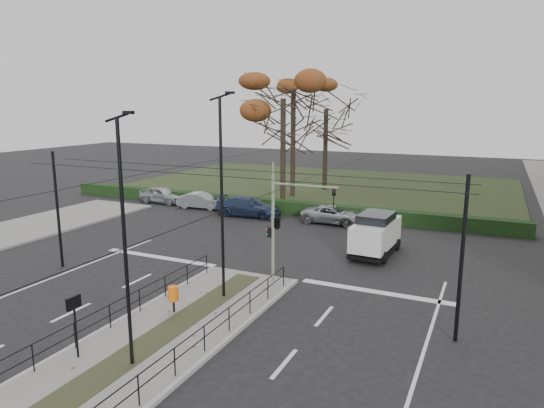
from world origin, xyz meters
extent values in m
plane|color=black|center=(0.00, 0.00, 0.00)|extent=(140.00, 140.00, 0.00)
cube|color=#64625F|center=(0.00, -2.50, 0.07)|extent=(4.40, 15.00, 0.14)
cube|color=#243118|center=(-6.00, 32.00, 0.05)|extent=(38.00, 26.00, 0.10)
cube|color=black|center=(-6.00, 18.60, 0.50)|extent=(38.00, 1.00, 1.00)
cylinder|color=black|center=(-2.05, 4.00, 0.59)|extent=(0.04, 0.04, 0.90)
cylinder|color=black|center=(2.05, 4.00, 0.59)|extent=(0.04, 0.04, 0.90)
cylinder|color=black|center=(-2.05, -2.60, 1.04)|extent=(0.04, 13.20, 0.04)
cylinder|color=black|center=(2.05, -2.60, 1.04)|extent=(0.04, 13.20, 0.04)
cylinder|color=black|center=(-9.60, 2.00, 3.00)|extent=(0.14, 0.14, 6.00)
cylinder|color=black|center=(9.60, 2.00, 3.00)|extent=(0.14, 0.14, 6.00)
cylinder|color=black|center=(0.00, 1.00, 5.50)|extent=(20.00, 0.02, 0.02)
cylinder|color=black|center=(0.00, 3.00, 5.50)|extent=(20.00, 0.02, 0.02)
cylinder|color=black|center=(-3.50, -2.00, 5.30)|extent=(0.02, 34.00, 0.02)
cylinder|color=black|center=(3.50, -2.00, 5.30)|extent=(0.02, 34.00, 0.02)
cylinder|color=gray|center=(1.30, 4.50, 2.64)|extent=(0.15, 0.15, 5.00)
cylinder|color=gray|center=(2.84, 4.50, 4.76)|extent=(3.08, 0.10, 0.10)
imported|color=black|center=(4.18, 4.50, 4.28)|extent=(0.14, 0.17, 0.87)
imported|color=black|center=(1.51, 4.50, 3.03)|extent=(0.42, 1.91, 0.77)
cube|color=black|center=(1.12, 4.50, 2.45)|extent=(0.21, 0.15, 0.48)
sphere|color=#FF0C0C|center=(1.03, 4.50, 2.59)|extent=(0.11, 0.11, 0.11)
sphere|color=#0CE533|center=(1.03, 4.50, 2.33)|extent=(0.11, 0.11, 0.11)
cylinder|color=black|center=(-0.77, -0.44, 0.40)|extent=(0.08, 0.08, 0.52)
cylinder|color=orange|center=(-0.77, -0.44, 0.92)|extent=(0.42, 0.42, 0.57)
cylinder|color=black|center=(-1.50, -4.68, 1.14)|extent=(0.07, 0.07, 2.00)
cube|color=black|center=(-1.50, -4.68, 2.04)|extent=(0.10, 0.55, 0.42)
cube|color=white|center=(-1.56, -4.68, 2.04)|extent=(0.02, 0.48, 0.35)
cylinder|color=black|center=(0.39, -4.26, 4.01)|extent=(0.12, 0.12, 7.74)
cube|color=black|center=(0.83, -4.26, 8.02)|extent=(0.34, 0.14, 0.10)
cylinder|color=black|center=(0.19, 1.82, 4.35)|extent=(0.13, 0.13, 8.41)
cube|color=black|center=(0.66, 1.82, 8.71)|extent=(0.37, 0.15, 0.11)
imported|color=#94969A|center=(-15.36, 17.85, 0.70)|extent=(4.18, 1.84, 1.40)
imported|color=#94969A|center=(-11.06, 17.33, 0.64)|extent=(4.02, 1.79, 1.28)
imported|color=#212E4D|center=(-6.30, 16.51, 0.73)|extent=(5.16, 2.39, 1.46)
imported|color=#94969A|center=(0.17, 17.04, 0.62)|extent=(4.49, 2.15, 1.23)
cube|color=silver|center=(4.63, 10.98, 1.20)|extent=(2.04, 4.39, 1.39)
cube|color=black|center=(4.63, 10.98, 2.04)|extent=(1.79, 2.45, 0.65)
cube|color=black|center=(4.63, 10.98, 0.30)|extent=(2.08, 4.48, 0.18)
cylinder|color=black|center=(5.45, 9.51, 0.33)|extent=(0.25, 0.67, 0.66)
cylinder|color=black|center=(3.65, 9.61, 0.33)|extent=(0.25, 0.67, 0.66)
cylinder|color=black|center=(5.61, 12.35, 0.33)|extent=(0.25, 0.67, 0.66)
cylinder|color=black|center=(3.80, 12.45, 0.33)|extent=(0.25, 0.67, 0.66)
cylinder|color=black|center=(-6.27, 25.16, 4.81)|extent=(0.44, 0.44, 9.42)
ellipsoid|color=#582B14|center=(-6.27, 25.16, 9.52)|extent=(9.35, 9.35, 5.92)
cylinder|color=black|center=(-4.81, 29.90, 3.99)|extent=(0.44, 0.44, 7.78)
cylinder|color=black|center=(-5.50, 21.16, 4.44)|extent=(0.44, 0.44, 8.67)
camera|label=1|loc=(10.38, -15.19, 8.22)|focal=32.00mm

